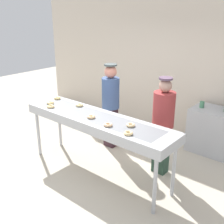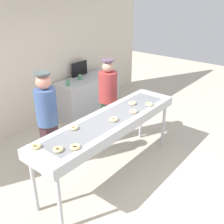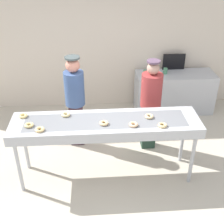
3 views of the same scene
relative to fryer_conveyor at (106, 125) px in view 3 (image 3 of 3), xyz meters
The scene contains 17 objects.
ground_plane 0.94m from the fryer_conveyor, ahead, with size 16.00×16.00×0.00m, color beige.
back_wall 2.57m from the fryer_conveyor, 90.00° to the left, with size 8.00×0.12×3.34m, color beige.
fryer_conveyor is the anchor object (origin of this frame).
plain_donut_0 0.14m from the fryer_conveyor, 107.08° to the right, with size 0.13×0.13×0.04m, color #F8CB91.
plain_donut_1 0.62m from the fryer_conveyor, 163.10° to the left, with size 0.13×0.13×0.04m, color beige.
plain_donut_2 1.23m from the fryer_conveyor, behind, with size 0.13×0.13×0.04m, color #EFD383.
plain_donut_3 0.94m from the fryer_conveyor, 167.71° to the right, with size 0.13×0.13×0.04m, color #F4CC84.
plain_donut_4 1.09m from the fryer_conveyor, behind, with size 0.13×0.13×0.04m, color #EDD085.
plain_donut_5 0.43m from the fryer_conveyor, 23.31° to the right, with size 0.13×0.13×0.04m, color #F8C491.
plain_donut_6 0.82m from the fryer_conveyor, 14.86° to the right, with size 0.13×0.13×0.04m, color #F6D18D.
plain_donut_7 0.65m from the fryer_conveyor, ahead, with size 0.13×0.13×0.04m, color beige.
worker_baker 1.07m from the fryer_conveyor, 41.62° to the left, with size 0.35×0.35×1.66m.
worker_assistant 1.03m from the fryer_conveyor, 118.04° to the left, with size 0.34×0.34×1.69m.
prep_counter 2.61m from the fryer_conveyor, 51.69° to the left, with size 1.67×0.63×0.86m, color #B7BABF.
paper_cup_0 2.45m from the fryer_conveyor, 56.27° to the left, with size 0.09×0.09×0.12m, color #4C8C66.
paper_cup_1 2.17m from the fryer_conveyor, 64.87° to the left, with size 0.09×0.09×0.12m, color #4C8C66.
menu_display 2.78m from the fryer_conveyor, 55.06° to the left, with size 0.48×0.04×0.34m, color black.
Camera 3 is at (-0.16, -3.62, 3.29)m, focal length 47.10 mm.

